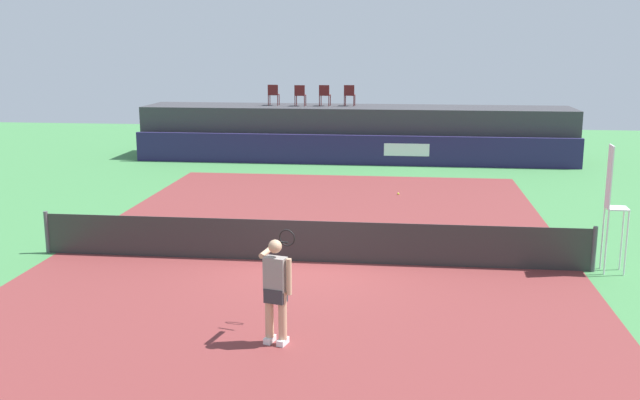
% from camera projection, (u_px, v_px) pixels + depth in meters
% --- Properties ---
extents(ground_plane, '(48.00, 48.00, 0.00)m').
position_uv_depth(ground_plane, '(324.00, 229.00, 19.51)').
color(ground_plane, '#3D7A42').
extents(court_inner, '(12.00, 22.00, 0.00)m').
position_uv_depth(court_inner, '(309.00, 262.00, 16.59)').
color(court_inner, maroon).
rests_on(court_inner, ground).
extents(sponsor_wall, '(18.00, 0.22, 1.20)m').
position_uv_depth(sponsor_wall, '(353.00, 150.00, 29.57)').
color(sponsor_wall, '#231E4C').
rests_on(sponsor_wall, ground).
extents(spectator_platform, '(18.00, 2.80, 2.20)m').
position_uv_depth(spectator_platform, '(356.00, 132.00, 31.22)').
color(spectator_platform, '#38383D').
rests_on(spectator_platform, ground).
extents(spectator_chair_far_left, '(0.44, 0.44, 0.89)m').
position_uv_depth(spectator_chair_far_left, '(273.00, 94.00, 31.34)').
color(spectator_chair_far_left, '#561919').
rests_on(spectator_chair_far_left, spectator_platform).
extents(spectator_chair_left, '(0.45, 0.45, 0.89)m').
position_uv_depth(spectator_chair_left, '(300.00, 94.00, 31.02)').
color(spectator_chair_left, '#561919').
rests_on(spectator_chair_left, spectator_platform).
extents(spectator_chair_center, '(0.47, 0.47, 0.89)m').
position_uv_depth(spectator_chair_center, '(325.00, 94.00, 31.07)').
color(spectator_chair_center, '#561919').
rests_on(spectator_chair_center, spectator_platform).
extents(spectator_chair_right, '(0.46, 0.46, 0.89)m').
position_uv_depth(spectator_chair_right, '(349.00, 94.00, 31.06)').
color(spectator_chair_right, '#561919').
rests_on(spectator_chair_right, spectator_platform).
extents(umpire_chair, '(0.46, 0.46, 2.76)m').
position_uv_depth(umpire_chair, '(612.00, 200.00, 15.53)').
color(umpire_chair, white).
rests_on(umpire_chair, ground).
extents(tennis_net, '(12.40, 0.02, 0.95)m').
position_uv_depth(tennis_net, '(309.00, 241.00, 16.49)').
color(tennis_net, '#2D2D2D').
rests_on(tennis_net, ground).
extents(net_post_near, '(0.10, 0.10, 1.00)m').
position_uv_depth(net_post_near, '(47.00, 232.00, 17.19)').
color(net_post_near, '#4C4C51').
rests_on(net_post_near, ground).
extents(net_post_far, '(0.10, 0.10, 1.00)m').
position_uv_depth(net_post_far, '(594.00, 249.00, 15.79)').
color(net_post_far, '#4C4C51').
rests_on(net_post_far, ground).
extents(tennis_player, '(0.56, 1.23, 1.77)m').
position_uv_depth(tennis_player, '(276.00, 287.00, 11.92)').
color(tennis_player, white).
rests_on(tennis_player, court_inner).
extents(tennis_ball, '(0.07, 0.07, 0.07)m').
position_uv_depth(tennis_ball, '(398.00, 194.00, 23.83)').
color(tennis_ball, '#D8EA33').
rests_on(tennis_ball, court_inner).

